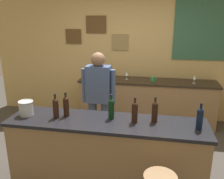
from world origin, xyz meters
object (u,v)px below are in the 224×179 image
wine_bottle_e (155,111)px  wine_bottle_f (200,118)px  wine_glass_a (127,74)px  wine_glass_b (195,78)px  coffee_mug (153,79)px  wine_bottle_b (66,106)px  wine_bottle_c (111,108)px  bartender (99,97)px  wine_bottle_a (56,107)px  wine_bottle_d (135,111)px  ice_bucket (26,108)px

wine_bottle_e → wine_bottle_f: (0.49, -0.11, 0.00)m
wine_bottle_f → wine_glass_a: size_ratio=1.97×
wine_glass_b → coffee_mug: (-0.77, -0.00, -0.06)m
wine_bottle_b → wine_bottle_c: 0.57m
bartender → wine_bottle_b: bartender is taller
wine_bottle_b → wine_bottle_c: (0.57, 0.03, 0.00)m
wine_glass_b → bartender: bearing=-142.1°
bartender → coffee_mug: (0.79, 1.21, 0.01)m
wine_bottle_e → wine_bottle_f: 0.50m
wine_bottle_a → wine_glass_a: (0.61, 2.09, -0.05)m
wine_bottle_b → wine_bottle_c: bearing=2.6°
wine_bottle_c → wine_bottle_f: 1.01m
wine_bottle_b → wine_bottle_d: size_ratio=1.00×
wine_bottle_b → coffee_mug: size_ratio=2.45×
wine_bottle_b → bartender: bearing=72.0°
wine_glass_b → coffee_mug: wine_glass_b is taller
bartender → wine_bottle_e: (0.85, -0.70, 0.12)m
wine_bottle_c → wine_bottle_d: 0.29m
ice_bucket → wine_glass_a: 2.31m
wine_bottle_f → coffee_mug: 2.10m
wine_bottle_c → wine_glass_a: wine_bottle_c is taller
wine_bottle_b → wine_bottle_d: same height
wine_bottle_e → wine_bottle_d: bearing=-165.7°
bartender → wine_bottle_f: bartender is taller
wine_bottle_a → wine_bottle_d: same height
wine_bottle_e → wine_glass_b: bearing=69.7°
wine_bottle_e → ice_bucket: bearing=-176.5°
coffee_mug → wine_bottle_f: bearing=-75.0°
wine_bottle_a → coffee_mug: bearing=60.7°
wine_bottle_b → wine_bottle_f: 1.57m
wine_bottle_c → wine_bottle_b: bearing=-177.4°
wine_bottle_c → wine_bottle_d: size_ratio=1.00×
bartender → ice_bucket: (-0.74, -0.80, 0.08)m
bartender → coffee_mug: bartender is taller
wine_bottle_a → wine_glass_a: 2.18m
wine_bottle_a → wine_glass_a: bearing=73.7°
wine_bottle_d → wine_bottle_b: bearing=177.8°
wine_bottle_d → wine_glass_a: bearing=99.7°
bartender → ice_bucket: bartender is taller
ice_bucket → wine_glass_b: bearing=41.2°
wine_bottle_a → wine_bottle_e: bearing=5.0°
wine_bottle_b → wine_glass_b: (1.80, 1.94, -0.05)m
wine_bottle_b → wine_bottle_e: same height
wine_bottle_a → wine_glass_b: bearing=46.8°
wine_bottle_b → wine_glass_b: wine_bottle_b is taller
bartender → ice_bucket: bearing=-132.8°
ice_bucket → wine_bottle_d: bearing=1.6°
wine_bottle_c → coffee_mug: bearing=76.4°
wine_bottle_f → coffee_mug: bearing=105.0°
wine_bottle_a → wine_bottle_f: same height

